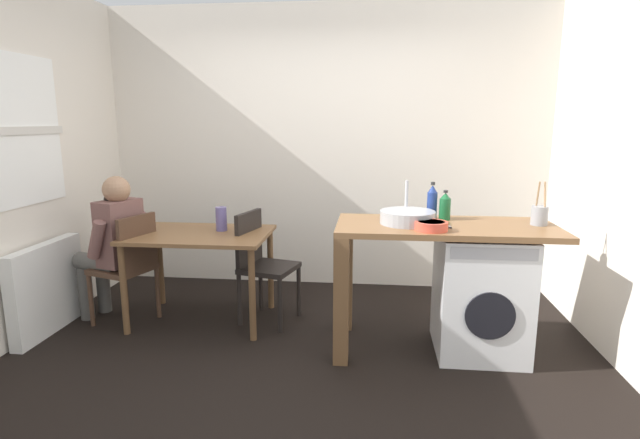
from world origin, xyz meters
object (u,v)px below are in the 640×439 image
(washing_machine, at_px, (480,294))
(chair_person_seat, at_px, (129,263))
(mixing_bowl, at_px, (431,225))
(seated_person, at_px, (113,241))
(chair_opposite, at_px, (261,260))
(vase, at_px, (221,219))
(dining_table, at_px, (200,245))
(utensil_crock, at_px, (539,215))
(bottle_squat_brown, at_px, (445,206))
(bottle_tall_green, at_px, (432,202))

(washing_machine, bearing_deg, chair_person_seat, 175.62)
(mixing_bowl, bearing_deg, seated_person, 169.54)
(chair_opposite, relative_size, vase, 4.61)
(dining_table, height_order, chair_person_seat, chair_person_seat)
(mixing_bowl, bearing_deg, utensil_crock, 18.38)
(seated_person, bearing_deg, utensil_crock, -75.41)
(bottle_squat_brown, xyz_separation_m, utensil_crock, (0.62, -0.12, -0.03))
(chair_person_seat, relative_size, bottle_tall_green, 3.34)
(vase, bearing_deg, mixing_bowl, -21.32)
(utensil_crock, height_order, vase, utensil_crock)
(chair_opposite, height_order, utensil_crock, utensil_crock)
(bottle_squat_brown, bearing_deg, dining_table, 175.23)
(bottle_squat_brown, distance_m, utensil_crock, 0.63)
(seated_person, bearing_deg, vase, -60.30)
(dining_table, relative_size, chair_opposite, 1.22)
(dining_table, distance_m, seated_person, 0.71)
(chair_person_seat, distance_m, bottle_tall_green, 2.41)
(bottle_tall_green, bearing_deg, dining_table, 175.87)
(chair_person_seat, relative_size, bottle_squat_brown, 4.20)
(bottle_tall_green, xyz_separation_m, mixing_bowl, (-0.05, -0.40, -0.09))
(mixing_bowl, bearing_deg, chair_opposite, 154.98)
(bottle_tall_green, height_order, vase, bottle_tall_green)
(bottle_squat_brown, height_order, mixing_bowl, bottle_squat_brown)
(bottle_tall_green, bearing_deg, seated_person, 178.69)
(vase, bearing_deg, bottle_tall_green, -7.93)
(utensil_crock, distance_m, vase, 2.39)
(chair_person_seat, bearing_deg, chair_opposite, -61.15)
(seated_person, distance_m, vase, 0.89)
(seated_person, relative_size, bottle_tall_green, 4.46)
(dining_table, bearing_deg, vase, 33.69)
(dining_table, xyz_separation_m, mixing_bowl, (1.76, -0.53, 0.31))
(chair_person_seat, bearing_deg, bottle_tall_green, -71.94)
(bottle_squat_brown, relative_size, vase, 1.10)
(washing_machine, distance_m, mixing_bowl, 0.68)
(chair_opposite, distance_m, bottle_squat_brown, 1.52)
(washing_machine, bearing_deg, seated_person, 174.85)
(bottle_tall_green, relative_size, vase, 1.38)
(washing_machine, relative_size, bottle_squat_brown, 4.01)
(washing_machine, height_order, utensil_crock, utensil_crock)
(seated_person, relative_size, bottle_squat_brown, 5.60)
(dining_table, relative_size, bottle_tall_green, 4.09)
(seated_person, height_order, bottle_squat_brown, seated_person)
(bottle_tall_green, bearing_deg, vase, 172.07)
(seated_person, bearing_deg, bottle_tall_green, -73.08)
(mixing_bowl, bearing_deg, bottle_squat_brown, 69.99)
(chair_person_seat, bearing_deg, utensil_crock, -74.65)
(chair_opposite, height_order, washing_machine, chair_opposite)
(bottle_squat_brown, height_order, vase, bottle_squat_brown)
(chair_opposite, bearing_deg, chair_person_seat, -64.24)
(dining_table, height_order, washing_machine, washing_machine)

